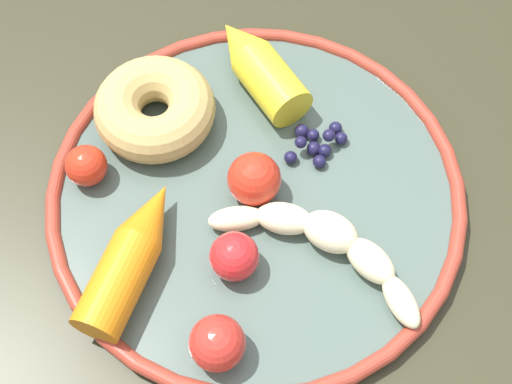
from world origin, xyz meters
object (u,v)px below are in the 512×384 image
(dining_table, at_px, (238,191))
(plate, at_px, (256,194))
(carrot_yellow, at_px, (258,66))
(tomato_extra, at_px, (86,166))
(carrot_orange, at_px, (131,255))
(blueberry_pile, at_px, (317,143))
(tomato_mid, at_px, (217,343))
(tomato_far, at_px, (234,256))
(banana, at_px, (325,242))
(donut, at_px, (155,109))
(tomato_near, at_px, (254,179))

(dining_table, xyz_separation_m, plate, (0.05, -0.03, 0.09))
(carrot_yellow, relative_size, tomato_extra, 3.43)
(dining_table, bearing_deg, carrot_orange, -80.88)
(dining_table, bearing_deg, tomato_extra, -120.53)
(carrot_yellow, bearing_deg, blueberry_pile, -12.13)
(tomato_mid, height_order, tomato_extra, tomato_mid)
(plate, distance_m, tomato_far, 0.07)
(blueberry_pile, bearing_deg, carrot_orange, -100.53)
(dining_table, bearing_deg, banana, -12.54)
(donut, bearing_deg, carrot_yellow, 70.03)
(dining_table, height_order, banana, banana)
(plate, xyz_separation_m, tomato_near, (-0.00, -0.00, 0.02))
(carrot_orange, bearing_deg, tomato_far, 42.24)
(banana, relative_size, blueberry_pile, 3.11)
(plate, relative_size, tomato_extra, 10.05)
(tomato_extra, bearing_deg, blueberry_pile, 51.37)
(carrot_orange, relative_size, tomato_mid, 3.23)
(plate, bearing_deg, tomato_far, -61.28)
(blueberry_pile, distance_m, tomato_near, 0.07)
(banana, height_order, tomato_mid, tomato_mid)
(dining_table, bearing_deg, carrot_yellow, 116.16)
(banana, xyz_separation_m, tomato_mid, (-0.00, -0.11, 0.01))
(dining_table, xyz_separation_m, donut, (-0.06, -0.03, 0.11))
(dining_table, relative_size, tomato_extra, 38.07)
(carrot_orange, distance_m, tomato_near, 0.11)
(tomato_far, bearing_deg, carrot_orange, -137.76)
(tomato_near, bearing_deg, carrot_orange, -102.21)
(dining_table, bearing_deg, tomato_far, -46.91)
(tomato_far, bearing_deg, carrot_yellow, 127.03)
(donut, height_order, blueberry_pile, donut)
(carrot_orange, distance_m, tomato_extra, 0.09)
(carrot_yellow, distance_m, donut, 0.10)
(tomato_far, xyz_separation_m, tomato_extra, (-0.14, -0.02, -0.00))
(tomato_mid, xyz_separation_m, tomato_far, (-0.04, 0.06, -0.00))
(tomato_extra, bearing_deg, tomato_far, 9.23)
(dining_table, distance_m, carrot_yellow, 0.13)
(dining_table, relative_size, carrot_yellow, 11.11)
(banana, relative_size, carrot_yellow, 1.57)
(tomato_near, xyz_separation_m, tomato_far, (0.03, -0.06, -0.00))
(plate, relative_size, banana, 1.87)
(banana, bearing_deg, dining_table, 167.46)
(carrot_orange, bearing_deg, tomato_extra, 161.40)
(blueberry_pile, bearing_deg, dining_table, -143.63)
(blueberry_pile, height_order, tomato_extra, tomato_extra)
(dining_table, distance_m, donut, 0.13)
(banana, relative_size, tomato_mid, 4.47)
(donut, height_order, tomato_near, tomato_near)
(tomato_far, bearing_deg, blueberry_pile, 101.02)
(banana, distance_m, carrot_yellow, 0.17)
(carrot_orange, xyz_separation_m, tomato_extra, (-0.08, 0.03, -0.00))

